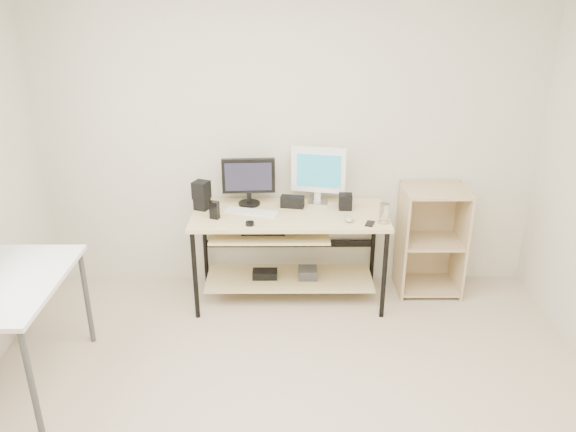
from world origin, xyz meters
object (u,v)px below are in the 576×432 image
Objects in this scene: shelf_unit at (430,239)px; black_monitor at (249,179)px; desk at (286,238)px; white_imac at (319,171)px; audio_controller at (214,210)px; side_table at (11,293)px.

shelf_unit is 2.16× the size of black_monitor.
black_monitor is at bearing 179.47° from shelf_unit.
white_imac is at bearing 38.81° from desk.
audio_controller is at bearing -171.01° from shelf_unit.
side_table is 1.86m from black_monitor.
shelf_unit is at bearing 31.90° from audio_controller.
desk is 10.94× the size of audio_controller.
black_monitor is 0.90× the size of white_imac.
side_table is at bearing -147.35° from desk.
desk is 0.58m from white_imac.
side_table is at bearing -156.67° from shelf_unit.
black_monitor reaches higher than shelf_unit.
shelf_unit reaches higher than audio_controller.
side_table is (-1.65, -1.06, 0.13)m from desk.
white_imac is (0.26, 0.21, 0.48)m from desk.
audio_controller is (1.12, 0.95, 0.15)m from side_table.
white_imac is (-0.92, 0.05, 0.56)m from shelf_unit.
shelf_unit is (2.83, 1.22, -0.22)m from side_table.
black_monitor is 0.55m from white_imac.
black_monitor is 0.40m from audio_controller.
white_imac reaches higher than audio_controller.
desk is at bearing -33.68° from black_monitor.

